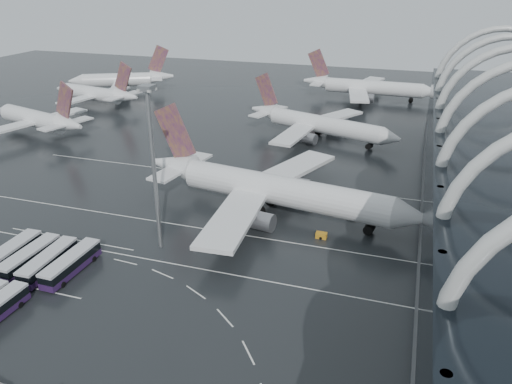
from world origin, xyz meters
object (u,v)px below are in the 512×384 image
(jet_remote_west, at_px, (39,120))
(bus_row_near_c, at_px, (48,262))
(jet_remote_mid, at_px, (97,94))
(gse_cart_belly_c, at_px, (235,218))
(airliner_main, at_px, (271,189))
(bus_row_near_a, at_px, (10,255))
(gse_cart_belly_b, at_px, (330,196))
(jet_remote_far, at_px, (124,80))
(airliner_gate_b, at_px, (318,124))
(bus_row_near_d, at_px, (71,263))
(gse_cart_belly_a, at_px, (321,235))
(gse_cart_belly_d, at_px, (352,214))
(gse_cart_belly_e, at_px, (288,193))
(airliner_gate_c, at_px, (366,88))
(floodlight_mast, at_px, (152,150))
(bus_row_near_b, at_px, (29,257))

(jet_remote_west, bearing_deg, bus_row_near_c, 146.29)
(jet_remote_mid, distance_m, gse_cart_belly_c, 113.18)
(airliner_main, height_order, bus_row_near_a, airliner_main)
(gse_cart_belly_b, bearing_deg, jet_remote_far, 141.62)
(airliner_gate_b, bearing_deg, bus_row_near_d, -86.71)
(jet_remote_mid, bearing_deg, gse_cart_belly_a, 154.26)
(bus_row_near_c, height_order, gse_cart_belly_d, bus_row_near_c)
(gse_cart_belly_b, relative_size, gse_cart_belly_e, 0.85)
(airliner_gate_c, distance_m, jet_remote_mid, 107.01)
(airliner_main, relative_size, airliner_gate_c, 1.17)
(jet_remote_west, distance_m, jet_remote_far, 64.49)
(airliner_gate_b, xyz_separation_m, floodlight_mast, (-14.50, -75.85, 14.79))
(airliner_gate_b, height_order, floodlight_mast, floodlight_mast)
(airliner_main, height_order, gse_cart_belly_a, airliner_main)
(airliner_gate_c, height_order, gse_cart_belly_b, airliner_gate_c)
(gse_cart_belly_a, bearing_deg, airliner_gate_b, 102.48)
(jet_remote_west, distance_m, bus_row_near_a, 81.87)
(bus_row_near_b, distance_m, floodlight_mast, 28.93)
(gse_cart_belly_a, bearing_deg, bus_row_near_a, -152.43)
(jet_remote_west, relative_size, gse_cart_belly_d, 21.35)
(jet_remote_west, xyz_separation_m, jet_remote_far, (-8.54, 63.92, 0.16))
(airliner_gate_c, relative_size, gse_cart_belly_e, 21.77)
(jet_remote_mid, distance_m, floodlight_mast, 117.71)
(jet_remote_mid, bearing_deg, bus_row_near_c, 131.23)
(gse_cart_belly_a, bearing_deg, floodlight_mast, -155.85)
(jet_remote_far, relative_size, bus_row_near_c, 3.16)
(airliner_main, height_order, bus_row_near_d, airliner_main)
(airliner_gate_b, bearing_deg, bus_row_near_b, -91.41)
(bus_row_near_d, bearing_deg, jet_remote_west, 43.42)
(jet_remote_mid, xyz_separation_m, gse_cart_belly_d, (107.78, -65.55, -4.19))
(gse_cart_belly_a, distance_m, gse_cart_belly_c, 18.83)
(floodlight_mast, bearing_deg, airliner_gate_b, 79.18)
(airliner_gate_b, relative_size, gse_cart_belly_e, 20.63)
(airliner_gate_b, distance_m, bus_row_near_b, 95.26)
(airliner_main, height_order, jet_remote_far, airliner_main)
(airliner_gate_b, xyz_separation_m, bus_row_near_d, (-24.89, -88.69, -2.78))
(gse_cart_belly_e, bearing_deg, jet_remote_mid, 147.18)
(airliner_gate_c, height_order, floodlight_mast, floodlight_mast)
(airliner_main, height_order, bus_row_near_b, airliner_main)
(airliner_main, relative_size, gse_cart_belly_a, 29.60)
(gse_cart_belly_c, distance_m, gse_cart_belly_e, 17.31)
(jet_remote_mid, distance_m, gse_cart_belly_a, 128.88)
(floodlight_mast, bearing_deg, airliner_main, 52.87)
(bus_row_near_c, bearing_deg, jet_remote_far, 24.29)
(airliner_gate_b, height_order, gse_cart_belly_a, airliner_gate_b)
(airliner_main, relative_size, bus_row_near_d, 4.78)
(floodlight_mast, bearing_deg, gse_cart_belly_e, 60.31)
(floodlight_mast, xyz_separation_m, gse_cart_belly_d, (32.87, 24.06, -18.82))
(airliner_gate_c, relative_size, jet_remote_mid, 1.28)
(floodlight_mast, bearing_deg, gse_cart_belly_c, 56.31)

